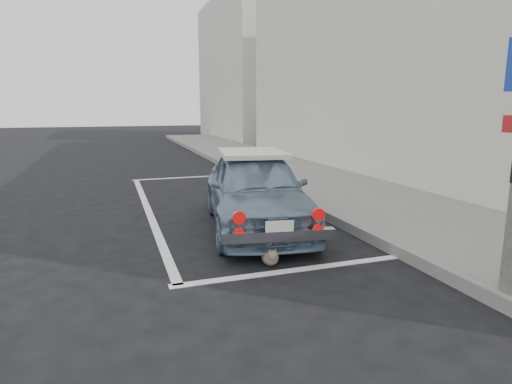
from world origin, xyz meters
The scene contains 9 objects.
ground centered at (0.00, 0.00, 0.00)m, with size 80.00×80.00×0.00m, color black.
sidewalk centered at (3.20, 2.00, 0.07)m, with size 2.80×40.00×0.15m, color slate.
shop_building centered at (6.33, 4.00, 3.49)m, with size 3.50×18.00×7.00m.
building_far centered at (6.35, 20.00, 4.00)m, with size 3.50×10.00×8.00m, color beige.
pline_rear centered at (0.50, -0.50, 0.00)m, with size 3.00×0.12×0.01m, color silver.
pline_front centered at (0.50, 6.50, 0.00)m, with size 3.00×0.12×0.01m, color silver.
pline_side centered at (-0.90, 3.00, 0.00)m, with size 0.12×7.00×0.01m, color silver.
retro_coupe centered at (0.59, 1.35, 0.60)m, with size 1.98×3.68×1.19m.
cat centered at (0.23, -0.25, 0.11)m, with size 0.24×0.45×0.24m.
Camera 1 is at (-1.49, -4.74, 1.84)m, focal length 30.00 mm.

